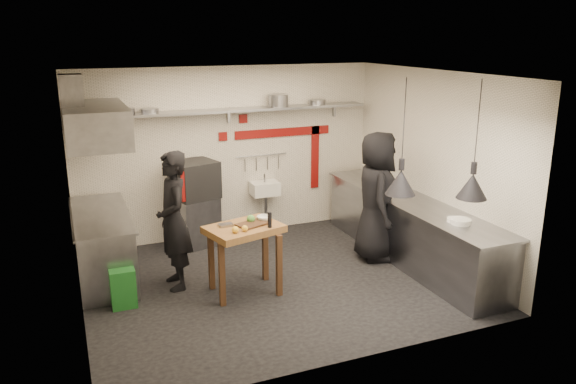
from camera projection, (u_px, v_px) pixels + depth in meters
name	position (u px, v px, depth m)	size (l,w,h in m)	color
floor	(275.00, 281.00, 7.73)	(5.00, 5.00, 0.00)	black
ceiling	(274.00, 75.00, 6.96)	(5.00, 5.00, 0.00)	beige
wall_back	(229.00, 153.00, 9.21)	(5.00, 0.04, 2.80)	beige
wall_front	(351.00, 235.00, 5.48)	(5.00, 0.04, 2.80)	beige
wall_left	(71.00, 205.00, 6.43)	(0.04, 4.20, 2.80)	beige
wall_right	(433.00, 167.00, 8.26)	(0.04, 4.20, 2.80)	beige
red_band_horiz	(283.00, 132.00, 9.47)	(1.70, 0.02, 0.14)	maroon
red_band_vert	(315.00, 157.00, 9.82)	(0.14, 0.02, 1.10)	maroon
red_tile_a	(243.00, 119.00, 9.14)	(0.14, 0.02, 0.14)	maroon
red_tile_b	(223.00, 137.00, 9.08)	(0.14, 0.02, 0.14)	maroon
back_shelf	(231.00, 110.00, 8.86)	(4.60, 0.34, 0.04)	slate
shelf_bracket_left	(105.00, 122.00, 8.33)	(0.04, 0.06, 0.24)	slate
shelf_bracket_mid	(228.00, 115.00, 9.02)	(0.04, 0.06, 0.24)	slate
shelf_bracket_right	(334.00, 109.00, 9.71)	(0.04, 0.06, 0.24)	slate
pan_far_left	(126.00, 111.00, 8.25)	(0.26, 0.26, 0.09)	slate
pan_mid_left	(150.00, 111.00, 8.38)	(0.27, 0.27, 0.07)	slate
stock_pot	(278.00, 100.00, 9.12)	(0.33, 0.33, 0.20)	slate
pan_right	(317.00, 102.00, 9.39)	(0.28, 0.28, 0.08)	slate
oven_stand	(196.00, 221.00, 8.98)	(0.63, 0.57, 0.80)	slate
combi_oven	(195.00, 180.00, 8.76)	(0.63, 0.59, 0.58)	black
oven_door	(198.00, 184.00, 8.50)	(0.56, 0.03, 0.46)	maroon
oven_glass	(200.00, 183.00, 8.54)	(0.35, 0.02, 0.34)	black
hand_sink	(265.00, 188.00, 9.42)	(0.46, 0.34, 0.22)	silver
sink_tap	(265.00, 178.00, 9.37)	(0.03, 0.03, 0.14)	slate
sink_drain	(266.00, 214.00, 9.51)	(0.06, 0.06, 0.66)	slate
utensil_rail	(261.00, 155.00, 9.40)	(0.02, 0.02, 0.90)	slate
counter_right	(409.00, 231.00, 8.39)	(0.70, 3.80, 0.90)	slate
counter_right_top	(411.00, 201.00, 8.26)	(0.76, 3.90, 0.03)	slate
plate_stack	(461.00, 221.00, 7.21)	(0.26, 0.26, 0.07)	silver
small_bowl_right	(454.00, 220.00, 7.29)	(0.20, 0.20, 0.05)	silver
counter_left	(103.00, 247.00, 7.76)	(0.70, 1.90, 0.90)	slate
counter_left_top	(100.00, 215.00, 7.63)	(0.76, 2.00, 0.03)	slate
extractor_hood	(95.00, 124.00, 7.31)	(0.78, 1.60, 0.50)	slate
hood_duct	(72.00, 94.00, 7.11)	(0.28, 0.28, 0.50)	slate
green_bin	(123.00, 287.00, 6.99)	(0.30, 0.30, 0.50)	#185C1F
prep_table	(245.00, 259.00, 7.30)	(0.92, 0.64, 0.92)	olive
cutting_board	(251.00, 224.00, 7.20)	(0.36, 0.25, 0.03)	#432A18
pepper_mill	(270.00, 220.00, 7.09)	(0.05, 0.05, 0.20)	black
lemon_a	(235.00, 230.00, 6.92)	(0.09, 0.09, 0.09)	gold
lemon_b	(245.00, 228.00, 6.97)	(0.08, 0.08, 0.08)	gold
veg_ball	(251.00, 219.00, 7.29)	(0.11, 0.11, 0.11)	#4C8D37
steel_tray	(226.00, 225.00, 7.16)	(0.18, 0.12, 0.03)	slate
bowl	(264.00, 218.00, 7.37)	(0.19, 0.19, 0.06)	silver
heat_lamp_near	(403.00, 137.00, 6.76)	(0.37, 0.37, 1.43)	black
heat_lamp_far	(476.00, 140.00, 6.52)	(0.36, 0.36, 1.41)	black
chef_left	(174.00, 221.00, 7.35)	(0.68, 0.44, 1.85)	black
chef_right	(377.00, 196.00, 8.29)	(0.95, 0.62, 1.94)	black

